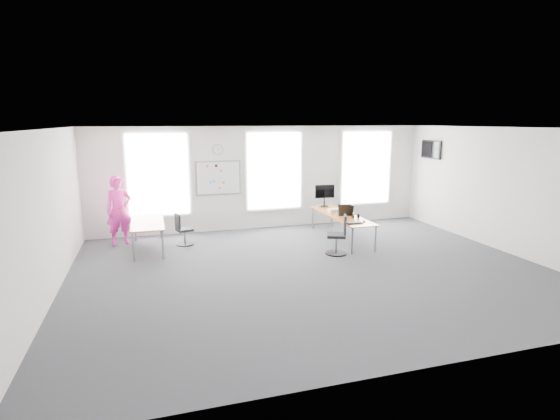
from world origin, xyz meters
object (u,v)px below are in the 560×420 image
object	(u,v)px
desk_right	(341,216)
monitor	(325,194)
desk_left	(147,224)
person	(119,210)
chair_right	(339,237)
keyboard	(354,223)
chair_left	(183,231)
headphones	(355,216)

from	to	relation	value
desk_right	monitor	xyz separation A→B (m)	(-0.01, 1.17, 0.43)
desk_left	person	world-z (taller)	person
desk_right	chair_right	xyz separation A→B (m)	(-0.62, -1.22, -0.21)
desk_right	monitor	bearing A→B (deg)	90.49
keyboard	chair_right	bearing A→B (deg)	-163.43
monitor	chair_left	bearing A→B (deg)	-166.92
keyboard	monitor	world-z (taller)	monitor
headphones	monitor	world-z (taller)	monitor
headphones	chair_right	bearing A→B (deg)	-122.45
person	headphones	xyz separation A→B (m)	(5.84, -1.70, -0.16)
desk_left	keyboard	world-z (taller)	desk_left
desk_right	monitor	distance (m)	1.25
desk_left	chair_left	world-z (taller)	chair_left
keyboard	headphones	distance (m)	0.62
desk_right	chair_right	world-z (taller)	chair_right
chair_left	monitor	distance (m)	4.22
monitor	headphones	bearing A→B (deg)	-77.98
desk_left	chair_right	bearing A→B (deg)	-21.76
desk_right	desk_left	world-z (taller)	desk_left
chair_right	keyboard	world-z (taller)	chair_right
desk_right	keyboard	distance (m)	1.04
desk_right	chair_left	bearing A→B (deg)	171.07
chair_left	headphones	bearing A→B (deg)	-119.40
desk_right	desk_left	size ratio (longest dim) A/B	1.43
desk_right	chair_right	bearing A→B (deg)	-116.96
chair_right	monitor	distance (m)	2.56
monitor	desk_right	bearing A→B (deg)	-83.63
desk_left	headphones	world-z (taller)	headphones
chair_right	desk_left	bearing A→B (deg)	-88.92
monitor	person	bearing A→B (deg)	-174.48
desk_left	chair_right	distance (m)	4.71
chair_right	headphones	distance (m)	1.12
chair_left	keyboard	distance (m)	4.36
headphones	chair_left	bearing A→B (deg)	179.96
desk_right	person	distance (m)	5.81
chair_left	person	world-z (taller)	person
desk_left	keyboard	size ratio (longest dim) A/B	4.63
desk_left	monitor	distance (m)	5.04
desk_right	desk_left	xyz separation A→B (m)	(-4.99, 0.52, 0.02)
person	headphones	size ratio (longest dim) A/B	9.22
chair_right	monitor	size ratio (longest dim) A/B	1.48
person	headphones	world-z (taller)	person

